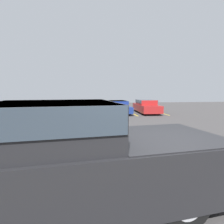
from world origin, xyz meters
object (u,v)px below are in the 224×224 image
object	(u,v)px
parked_sedan_a	(87,107)
parked_sedan_c	(146,106)
parked_sedan_b	(118,106)
pickup_truck	(72,158)
wheel_stop_curb	(123,109)

from	to	relation	value
parked_sedan_a	parked_sedan_c	bearing A→B (deg)	88.01
parked_sedan_b	parked_sedan_c	xyz separation A→B (m)	(2.76, -0.14, 0.03)
pickup_truck	parked_sedan_c	bearing A→B (deg)	60.27
wheel_stop_curb	parked_sedan_b	bearing A→B (deg)	-109.44
parked_sedan_a	parked_sedan_b	size ratio (longest dim) A/B	1.00
parked_sedan_c	pickup_truck	bearing A→B (deg)	-20.83
parked_sedan_b	wheel_stop_curb	distance (m)	3.18
parked_sedan_c	wheel_stop_curb	world-z (taller)	parked_sedan_c
parked_sedan_b	parked_sedan_a	bearing A→B (deg)	-92.53
parked_sedan_b	wheel_stop_curb	xyz separation A→B (m)	(1.04, 2.94, -0.57)
parked_sedan_a	wheel_stop_curb	distance (m)	4.98
pickup_truck	wheel_stop_curb	world-z (taller)	pickup_truck
parked_sedan_b	parked_sedan_c	world-z (taller)	parked_sedan_c
parked_sedan_c	parked_sedan_a	bearing A→B (deg)	-88.99
parked_sedan_c	wheel_stop_curb	distance (m)	3.58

